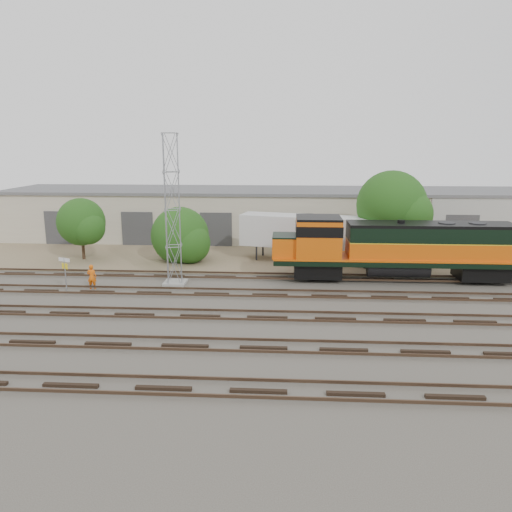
# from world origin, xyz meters

# --- Properties ---
(ground) EXTENTS (140.00, 140.00, 0.00)m
(ground) POSITION_xyz_m (0.00, 0.00, 0.00)
(ground) COLOR #47423A
(ground) RESTS_ON ground
(dirt_strip) EXTENTS (80.00, 16.00, 0.02)m
(dirt_strip) POSITION_xyz_m (0.00, 15.00, 0.01)
(dirt_strip) COLOR #726047
(dirt_strip) RESTS_ON ground
(tracks) EXTENTS (80.00, 20.40, 0.28)m
(tracks) POSITION_xyz_m (0.00, -3.00, 0.08)
(tracks) COLOR black
(tracks) RESTS_ON ground
(warehouse) EXTENTS (58.40, 10.40, 5.30)m
(warehouse) POSITION_xyz_m (0.04, 22.98, 2.65)
(warehouse) COLOR beige
(warehouse) RESTS_ON ground
(locomotive) EXTENTS (18.80, 3.30, 4.52)m
(locomotive) POSITION_xyz_m (9.15, 6.00, 2.57)
(locomotive) COLOR black
(locomotive) RESTS_ON tracks
(signal_tower) EXTENTS (1.59, 1.59, 10.83)m
(signal_tower) POSITION_xyz_m (-7.08, 4.01, 5.26)
(signal_tower) COLOR gray
(signal_tower) RESTS_ON ground
(sign_post) EXTENTS (0.94, 0.42, 2.44)m
(sign_post) POSITION_xyz_m (-14.23, 1.64, 1.71)
(sign_post) COLOR gray
(sign_post) RESTS_ON ground
(worker) EXTENTS (0.67, 0.46, 1.79)m
(worker) POSITION_xyz_m (-12.66, 2.35, 0.89)
(worker) COLOR orange
(worker) RESTS_ON ground
(semi_trailer) EXTENTS (13.32, 5.63, 4.02)m
(semi_trailer) POSITION_xyz_m (3.86, 11.68, 2.53)
(semi_trailer) COLOR silver
(semi_trailer) RESTS_ON ground
(dumpster_blue) EXTENTS (1.92, 1.85, 1.50)m
(dumpster_blue) POSITION_xyz_m (14.14, 16.82, 0.75)
(dumpster_blue) COLOR #16419C
(dumpster_blue) RESTS_ON ground
(dumpster_red) EXTENTS (1.84, 1.78, 1.40)m
(dumpster_red) POSITION_xyz_m (17.71, 17.70, 0.70)
(dumpster_red) COLOR maroon
(dumpster_red) RESTS_ON ground
(tree_west) EXTENTS (4.39, 4.18, 5.47)m
(tree_west) POSITION_xyz_m (-16.79, 11.27, 3.27)
(tree_west) COLOR #382619
(tree_west) RESTS_ON ground
(tree_mid) EXTENTS (5.31, 5.05, 5.05)m
(tree_mid) POSITION_xyz_m (-7.99, 11.30, 2.10)
(tree_mid) COLOR #382619
(tree_mid) RESTS_ON ground
(tree_east) EXTENTS (6.18, 5.88, 7.94)m
(tree_east) POSITION_xyz_m (10.17, 11.48, 4.85)
(tree_east) COLOR #382619
(tree_east) RESTS_ON ground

